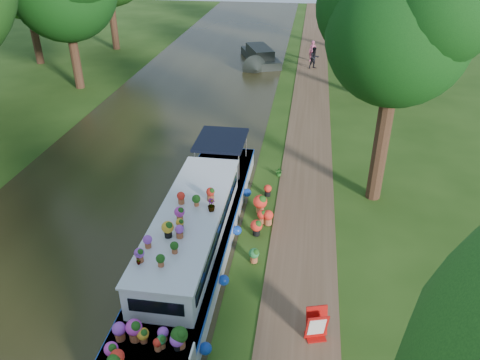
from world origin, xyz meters
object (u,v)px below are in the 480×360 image
object	(u,v)px
plant_boat	(191,239)
sandwich_board	(316,326)
pedestrian_dark	(314,58)
pedestrian_pink	(313,51)
second_boat	(260,57)

from	to	relation	value
plant_boat	sandwich_board	distance (m)	4.69
pedestrian_dark	plant_boat	bearing A→B (deg)	-127.15
pedestrian_pink	second_boat	bearing A→B (deg)	-148.01
pedestrian_dark	second_boat	bearing A→B (deg)	138.55
second_boat	pedestrian_dark	size ratio (longest dim) A/B	4.33
plant_boat	pedestrian_pink	size ratio (longest dim) A/B	8.84
second_boat	pedestrian_dark	bearing A→B (deg)	-34.76
pedestrian_dark	sandwich_board	bearing A→B (deg)	-117.36
pedestrian_pink	pedestrian_dark	world-z (taller)	pedestrian_pink
plant_boat	pedestrian_dark	size ratio (longest dim) A/B	8.93
pedestrian_pink	pedestrian_dark	bearing A→B (deg)	-67.33
second_boat	pedestrian_pink	xyz separation A→B (m)	(3.87, 0.96, 0.31)
second_boat	plant_boat	bearing A→B (deg)	-110.32
sandwich_board	pedestrian_dark	world-z (taller)	pedestrian_dark
sandwich_board	pedestrian_dark	bearing A→B (deg)	74.22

